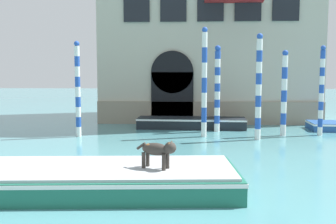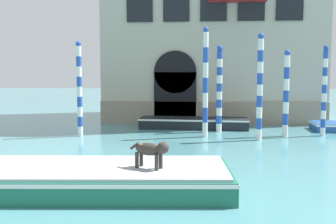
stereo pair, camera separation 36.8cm
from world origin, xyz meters
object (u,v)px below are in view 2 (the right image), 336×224
at_px(boat_moored_near_palazzo, 194,123).
at_px(mooring_pole_0, 79,89).
at_px(mooring_pole_1, 205,82).
at_px(dog_on_deck, 151,150).
at_px(boat_foreground, 95,177).
at_px(mooring_pole_2, 324,91).
at_px(mooring_pole_3, 286,93).
at_px(mooring_pole_5, 219,88).
at_px(mooring_pole_4, 260,87).

relative_size(boat_moored_near_palazzo, mooring_pole_0, 1.31).
bearing_deg(mooring_pole_1, dog_on_deck, -99.55).
height_order(boat_foreground, dog_on_deck, dog_on_deck).
bearing_deg(mooring_pole_2, boat_moored_near_palazzo, 162.23).
distance_m(dog_on_deck, mooring_pole_0, 8.34).
bearing_deg(mooring_pole_0, mooring_pole_3, 4.69).
bearing_deg(boat_foreground, mooring_pole_3, 49.06).
distance_m(boat_moored_near_palazzo, mooring_pole_3, 4.53).
bearing_deg(boat_foreground, mooring_pole_1, 66.69).
bearing_deg(mooring_pole_2, boat_foreground, -132.61).
height_order(boat_foreground, mooring_pole_5, mooring_pole_5).
bearing_deg(dog_on_deck, mooring_pole_4, 86.37).
distance_m(dog_on_deck, mooring_pole_4, 7.83).
xyz_separation_m(boat_foreground, mooring_pole_5, (3.21, 8.97, 1.63)).
xyz_separation_m(dog_on_deck, mooring_pole_0, (-3.86, 7.33, 1.00)).
xyz_separation_m(mooring_pole_1, mooring_pole_5, (0.64, 1.51, -0.31)).
bearing_deg(boat_moored_near_palazzo, mooring_pole_3, -24.50).
relative_size(mooring_pole_3, mooring_pole_5, 0.93).
distance_m(boat_foreground, mooring_pole_0, 7.83).
relative_size(mooring_pole_1, mooring_pole_5, 1.17).
relative_size(boat_foreground, mooring_pole_4, 1.52).
height_order(dog_on_deck, mooring_pole_5, mooring_pole_5).
height_order(dog_on_deck, mooring_pole_1, mooring_pole_1).
xyz_separation_m(mooring_pole_3, mooring_pole_4, (-1.23, -1.03, 0.29)).
relative_size(dog_on_deck, boat_moored_near_palazzo, 0.18).
distance_m(dog_on_deck, boat_moored_near_palazzo, 10.01).
bearing_deg(mooring_pole_0, boat_foreground, -70.41).
bearing_deg(mooring_pole_2, mooring_pole_4, -156.15).
bearing_deg(mooring_pole_3, mooring_pole_1, -172.41).
height_order(boat_moored_near_palazzo, mooring_pole_5, mooring_pole_5).
bearing_deg(mooring_pole_0, mooring_pole_5, 16.93).
bearing_deg(boat_moored_near_palazzo, boat_foreground, -99.45).
xyz_separation_m(dog_on_deck, mooring_pole_5, (1.91, 9.09, 0.96)).
xyz_separation_m(mooring_pole_0, mooring_pole_5, (5.77, 1.76, -0.04)).
bearing_deg(mooring_pole_5, mooring_pole_0, -163.07).
relative_size(boat_moored_near_palazzo, mooring_pole_5, 1.34).
height_order(mooring_pole_1, mooring_pole_3, mooring_pole_1).
distance_m(boat_foreground, dog_on_deck, 1.46).
bearing_deg(mooring_pole_5, boat_foreground, -109.68).
bearing_deg(boat_moored_near_palazzo, mooring_pole_1, -75.67).
height_order(mooring_pole_4, mooring_pole_5, mooring_pole_4).
bearing_deg(dog_on_deck, mooring_pole_5, 100.14).
xyz_separation_m(mooring_pole_2, mooring_pole_4, (-2.81, -1.24, 0.20)).
bearing_deg(mooring_pole_5, dog_on_deck, -101.89).
bearing_deg(mooring_pole_2, mooring_pole_1, -172.45).
height_order(dog_on_deck, mooring_pole_4, mooring_pole_4).
distance_m(mooring_pole_0, mooring_pole_2, 10.06).
xyz_separation_m(boat_moored_near_palazzo, mooring_pole_1, (0.50, -2.37, 1.97)).
xyz_separation_m(mooring_pole_0, mooring_pole_4, (7.21, -0.34, 0.12)).
distance_m(boat_foreground, mooring_pole_5, 9.66).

